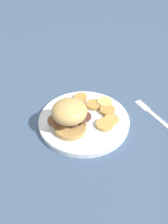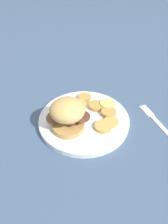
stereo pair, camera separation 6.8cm
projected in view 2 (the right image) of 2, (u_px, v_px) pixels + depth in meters
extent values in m
plane|color=#3D5170|center=(84.00, 122.00, 0.71)|extent=(4.00, 4.00, 0.00)
cylinder|color=white|center=(84.00, 120.00, 0.70)|extent=(0.29, 0.29, 0.02)
torus|color=white|center=(84.00, 119.00, 0.70)|extent=(0.29, 0.29, 0.01)
cylinder|color=tan|center=(68.00, 126.00, 0.66)|extent=(0.10, 0.10, 0.02)
ellipsoid|color=brown|center=(52.00, 118.00, 0.65)|extent=(0.06, 0.06, 0.02)
ellipsoid|color=#4C281E|center=(83.00, 116.00, 0.66)|extent=(0.06, 0.06, 0.02)
ellipsoid|color=#4C281E|center=(71.00, 122.00, 0.64)|extent=(0.03, 0.04, 0.02)
ellipsoid|color=#563323|center=(80.00, 120.00, 0.64)|extent=(0.04, 0.04, 0.01)
ellipsoid|color=tan|center=(67.00, 110.00, 0.62)|extent=(0.10, 0.10, 0.06)
cylinder|color=#BC8942|center=(96.00, 106.00, 0.73)|extent=(0.05, 0.05, 0.01)
cylinder|color=tan|center=(103.00, 126.00, 0.66)|extent=(0.05, 0.05, 0.01)
cylinder|color=tan|center=(80.00, 104.00, 0.73)|extent=(0.04, 0.04, 0.02)
cylinder|color=tan|center=(111.00, 122.00, 0.68)|extent=(0.05, 0.05, 0.01)
cylinder|color=#BC8942|center=(108.00, 112.00, 0.71)|extent=(0.05, 0.05, 0.01)
cylinder|color=#DBB766|center=(107.00, 104.00, 0.74)|extent=(0.05, 0.05, 0.01)
cylinder|color=#BC8942|center=(85.00, 97.00, 0.77)|extent=(0.04, 0.04, 0.01)
cube|color=silver|center=(162.00, 126.00, 0.69)|extent=(0.05, 0.10, 0.00)
cube|color=silver|center=(147.00, 111.00, 0.75)|extent=(0.04, 0.06, 0.00)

